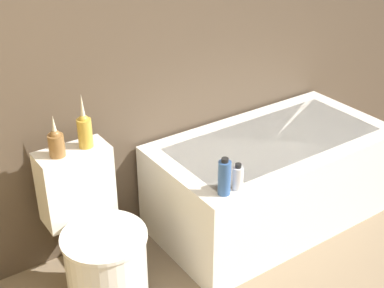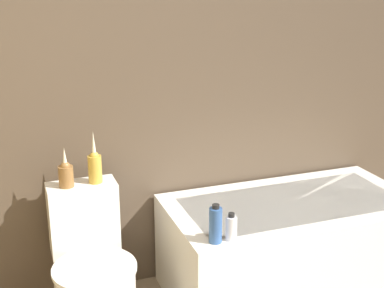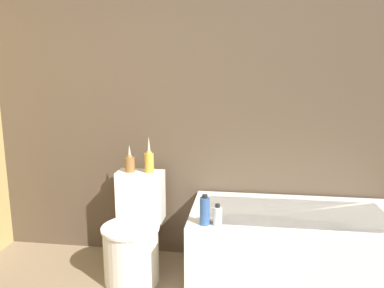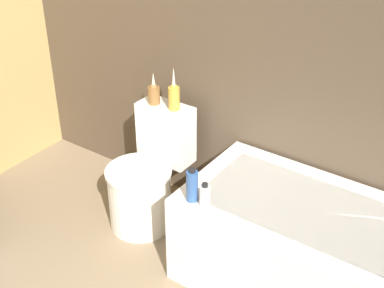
# 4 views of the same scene
# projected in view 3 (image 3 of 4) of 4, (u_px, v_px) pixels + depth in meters

# --- Properties ---
(wall_back_tiled) EXTENTS (6.40, 0.06, 2.60)m
(wall_back_tiled) POSITION_uv_depth(u_px,v_px,m) (191.00, 100.00, 2.96)
(wall_back_tiled) COLOR brown
(wall_back_tiled) RESTS_ON ground_plane
(bathtub) EXTENTS (1.43, 0.75, 0.57)m
(bathtub) POSITION_uv_depth(u_px,v_px,m) (292.00, 250.00, 2.64)
(bathtub) COLOR white
(bathtub) RESTS_ON ground
(toilet) EXTENTS (0.42, 0.59, 0.76)m
(toilet) POSITION_uv_depth(u_px,v_px,m) (134.00, 237.00, 2.79)
(toilet) COLOR white
(toilet) RESTS_ON ground
(vase_gold) EXTENTS (0.08, 0.08, 0.21)m
(vase_gold) POSITION_uv_depth(u_px,v_px,m) (130.00, 163.00, 2.89)
(vase_gold) COLOR olive
(vase_gold) RESTS_ON toilet
(vase_silver) EXTENTS (0.07, 0.07, 0.28)m
(vase_silver) POSITION_uv_depth(u_px,v_px,m) (149.00, 160.00, 2.88)
(vase_silver) COLOR gold
(vase_silver) RESTS_ON toilet
(shampoo_bottle_tall) EXTENTS (0.06, 0.06, 0.20)m
(shampoo_bottle_tall) POSITION_uv_depth(u_px,v_px,m) (205.00, 211.00, 2.37)
(shampoo_bottle_tall) COLOR #335999
(shampoo_bottle_tall) RESTS_ON bathtub
(shampoo_bottle_short) EXTENTS (0.06, 0.06, 0.14)m
(shampoo_bottle_short) POSITION_uv_depth(u_px,v_px,m) (217.00, 216.00, 2.36)
(shampoo_bottle_short) COLOR silver
(shampoo_bottle_short) RESTS_ON bathtub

